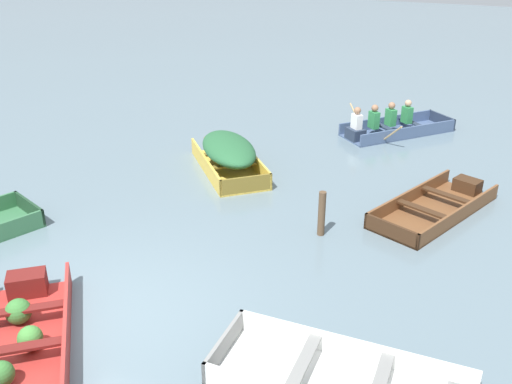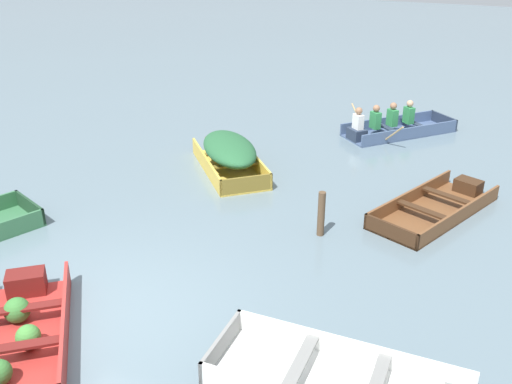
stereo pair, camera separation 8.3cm
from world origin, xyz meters
name	(u,v)px [view 2 (the right image)]	position (x,y,z in m)	size (l,w,h in m)	color
ground_plane	(101,318)	(0.00, 0.00, 0.00)	(80.00, 80.00, 0.00)	slate
dinghy_red_foreground	(19,331)	(-0.69, -0.83, 0.15)	(2.69, 2.89, 0.40)	#AD2D28
skiff_yellow_near_moored	(229,152)	(-0.83, 5.64, 0.44)	(2.66, 2.76, 0.77)	#E5BC47
skiff_wooden_brown_outer_moored	(438,207)	(3.83, 5.45, 0.10)	(2.16, 3.20, 0.31)	brown
rowboat_slate_blue_with_crew	(392,127)	(2.02, 9.59, 0.23)	(2.80, 2.99, 0.90)	#475B7F
mooring_post	(321,214)	(2.05, 3.61, 0.42)	(0.13, 0.13, 0.85)	brown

